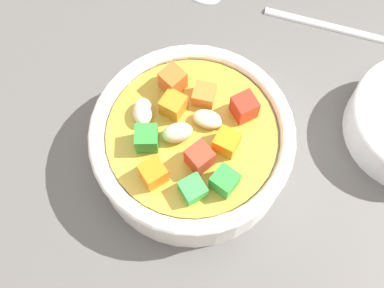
{
  "coord_description": "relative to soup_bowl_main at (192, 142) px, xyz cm",
  "views": [
    {
      "loc": [
        3.73,
        15.84,
        40.82
      ],
      "look_at": [
        0.0,
        0.0,
        2.51
      ],
      "focal_mm": 47.58,
      "sensor_mm": 36.0,
      "label": 1
    }
  ],
  "objects": [
    {
      "name": "soup_bowl_main",
      "position": [
        0.0,
        0.0,
        0.0
      ],
      "size": [
        16.33,
        16.33,
        6.62
      ],
      "color": "white",
      "rests_on": "ground_plane"
    },
    {
      "name": "ground_plane",
      "position": [
        -0.01,
        -0.01,
        -3.87
      ],
      "size": [
        140.0,
        140.0,
        2.0
      ],
      "primitive_type": "cube",
      "color": "#565451"
    },
    {
      "name": "spoon",
      "position": [
        -10.99,
        -12.91,
        -2.46
      ],
      "size": [
        17.8,
        11.22,
        0.86
      ],
      "rotation": [
        0.0,
        0.0,
        5.75
      ],
      "color": "silver",
      "rests_on": "ground_plane"
    }
  ]
}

